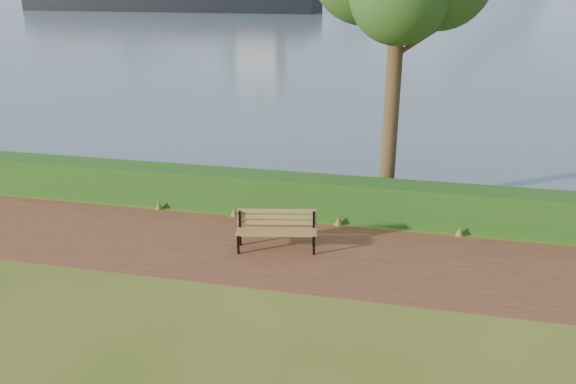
# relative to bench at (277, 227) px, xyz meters

# --- Properties ---
(ground) EXTENTS (140.00, 140.00, 0.00)m
(ground) POSITION_rel_bench_xyz_m (-0.41, -0.46, -0.52)
(ground) COLOR #4B5B1A
(ground) RESTS_ON ground
(path) EXTENTS (40.00, 3.40, 0.01)m
(path) POSITION_rel_bench_xyz_m (-0.41, -0.16, -0.51)
(path) COLOR brown
(path) RESTS_ON ground
(hedge) EXTENTS (32.00, 0.85, 1.00)m
(hedge) POSITION_rel_bench_xyz_m (-0.41, 2.14, -0.02)
(hedge) COLOR #214F16
(hedge) RESTS_ON ground
(bench) EXTENTS (1.85, 0.86, 0.90)m
(bench) POSITION_rel_bench_xyz_m (0.00, 0.00, 0.00)
(bench) COLOR black
(bench) RESTS_ON ground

